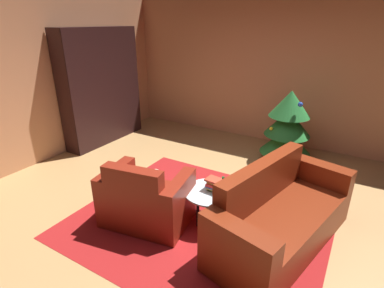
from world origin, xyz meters
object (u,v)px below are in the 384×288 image
(couch_red, at_px, (280,217))
(decorated_tree, at_px, (288,126))
(coffee_table, at_px, (210,195))
(armchair_red, at_px, (146,200))
(book_stack_on_table, at_px, (215,185))
(bookshelf_unit, at_px, (107,87))
(bottle_on_table, at_px, (223,189))

(couch_red, relative_size, decorated_tree, 1.62)
(coffee_table, xyz_separation_m, decorated_tree, (0.31, 2.21, 0.26))
(armchair_red, bearing_deg, book_stack_on_table, 32.03)
(couch_red, bearing_deg, decorated_tree, 102.97)
(book_stack_on_table, bearing_deg, couch_red, 2.66)
(bookshelf_unit, relative_size, bottle_on_table, 8.65)
(armchair_red, bearing_deg, bookshelf_unit, 142.20)
(book_stack_on_table, xyz_separation_m, bottle_on_table, (0.13, -0.07, 0.02))
(couch_red, xyz_separation_m, bottle_on_table, (-0.63, -0.11, 0.22))
(bookshelf_unit, distance_m, book_stack_on_table, 3.45)
(bookshelf_unit, height_order, book_stack_on_table, bookshelf_unit)
(coffee_table, distance_m, book_stack_on_table, 0.14)
(bookshelf_unit, xyz_separation_m, armchair_red, (2.40, -1.86, -0.76))
(armchair_red, xyz_separation_m, decorated_tree, (0.97, 2.60, 0.34))
(coffee_table, bearing_deg, couch_red, 5.43)
(coffee_table, bearing_deg, decorated_tree, 82.02)
(coffee_table, xyz_separation_m, bottle_on_table, (0.17, -0.03, 0.15))
(bottle_on_table, height_order, decorated_tree, decorated_tree)
(couch_red, height_order, bottle_on_table, couch_red)
(coffee_table, relative_size, bottle_on_table, 2.49)
(bottle_on_table, bearing_deg, book_stack_on_table, 151.16)
(coffee_table, bearing_deg, armchair_red, -149.10)
(coffee_table, bearing_deg, bookshelf_unit, 154.30)
(bookshelf_unit, distance_m, decorated_tree, 3.47)
(book_stack_on_table, relative_size, decorated_tree, 0.18)
(couch_red, height_order, decorated_tree, decorated_tree)
(bookshelf_unit, bearing_deg, decorated_tree, 12.37)
(book_stack_on_table, height_order, decorated_tree, decorated_tree)
(bottle_on_table, bearing_deg, bookshelf_unit, 155.01)
(bookshelf_unit, xyz_separation_m, coffee_table, (3.06, -1.47, -0.68))
(armchair_red, height_order, couch_red, couch_red)
(couch_red, bearing_deg, armchair_red, -162.18)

